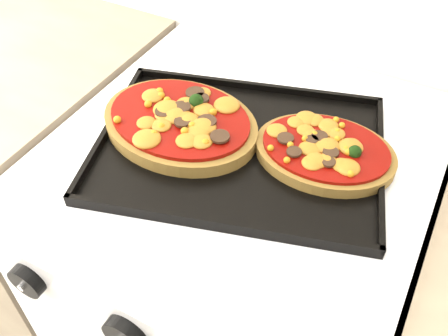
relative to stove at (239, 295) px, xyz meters
The scene contains 7 objects.
stove is the anchor object (origin of this frame).
control_panel 0.51m from the stove, 90.00° to the right, with size 0.60×0.02×0.09m, color silver.
knob_left 0.55m from the stove, 116.59° to the right, with size 0.05×0.05×0.02m, color black.
knob_center 0.52m from the stove, 90.35° to the right, with size 0.06×0.06×0.02m, color black.
baking_tray 0.47m from the stove, 94.87° to the right, with size 0.43×0.32×0.02m, color black.
pizza_left 0.49m from the stove, 165.81° to the right, with size 0.26×0.20×0.04m, color brown, non-canonical shape.
pizza_right 0.50m from the stove, 10.21° to the left, with size 0.21×0.16×0.03m, color brown, non-canonical shape.
Camera 1 is at (0.27, 1.17, 1.45)m, focal length 40.00 mm.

